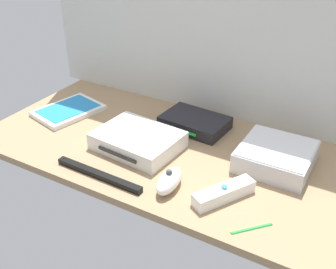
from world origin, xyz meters
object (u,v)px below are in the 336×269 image
Objects in this scene: network_router at (195,122)px; sensor_bar at (99,175)px; remote_nunchuk at (169,181)px; game_case at (68,110)px; game_console at (138,140)px; stylus_pen at (252,228)px; remote_wand at (224,193)px; mini_computer at (276,156)px.

sensor_bar is (-8.84, -32.45, -1.00)cm from network_router.
remote_nunchuk reaches higher than network_router.
remote_nunchuk is (45.01, -16.85, 1.28)cm from game_case.
game_console is 1.18× the size of network_router.
remote_nunchuk is at bearing 171.20° from stylus_pen.
network_router reaches higher than sensor_bar.
stylus_pen is at bearing -4.72° from remote_wand.
remote_wand is at bearing -47.65° from network_router.
stylus_pen is at bearing 3.53° from sensor_bar.
game_console is 1.52× the size of remote_wand.
mini_computer reaches higher than sensor_bar.
remote_nunchuk is (-17.93, -20.85, -0.60)cm from mini_computer.
stylus_pen is (36.37, -14.04, -1.85)cm from game_console.
mini_computer reaches higher than game_case.
network_router is at bearing 164.84° from mini_computer.
game_console is 1.31× the size of mini_computer.
game_console is 18.98cm from remote_nunchuk.
mini_computer is 63.10cm from game_case.
game_case is 1.48× the size of remote_wand.
remote_wand is at bearing -0.48° from game_case.
game_console is 2.15× the size of remote_nunchuk.
sensor_bar is at bearing -23.52° from game_case.
remote_nunchuk is at bearing -29.89° from game_console.
network_router is at bearing 157.87° from remote_wand.
remote_nunchuk reaches higher than stylus_pen.
remote_wand is at bearing -11.48° from game_console.
game_case is at bearing -159.59° from network_router.
network_router reaches higher than game_case.
game_console is 1.03× the size of game_case.
game_console is 15.61cm from sensor_bar.
remote_wand is at bearing 6.75° from remote_nunchuk.
sensor_bar is at bearing -177.72° from stylus_pen.
game_console reaches higher than game_case.
sensor_bar is (-0.78, -15.51, -1.50)cm from game_console.
sensor_bar is (28.63, -21.55, -0.06)cm from game_case.
stylus_pen is at bearing -43.38° from network_router.
game_case reaches higher than stylus_pen.
remote_nunchuk is 17.09cm from sensor_bar.
mini_computer reaches higher than remote_wand.
stylus_pen is at bearing -14.48° from remote_nunchuk.
mini_computer is 1.64× the size of remote_nunchuk.
game_console is 35.00cm from mini_computer.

